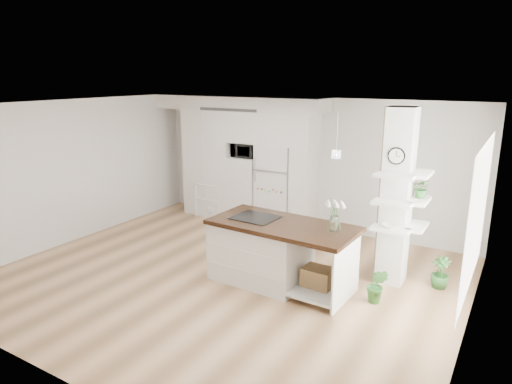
# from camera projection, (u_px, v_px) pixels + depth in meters

# --- Properties ---
(floor) EXTENTS (7.00, 6.00, 0.01)m
(floor) POSITION_uv_depth(u_px,v_px,m) (226.00, 277.00, 7.31)
(floor) COLOR tan
(floor) RESTS_ON ground
(room) EXTENTS (7.04, 6.04, 2.72)m
(room) POSITION_uv_depth(u_px,v_px,m) (224.00, 163.00, 6.85)
(room) COLOR white
(room) RESTS_ON ground
(cabinet_wall) EXTENTS (4.00, 0.71, 2.70)m
(cabinet_wall) POSITION_uv_depth(u_px,v_px,m) (240.00, 152.00, 9.87)
(cabinet_wall) COLOR white
(cabinet_wall) RESTS_ON floor
(refrigerator) EXTENTS (0.78, 0.69, 1.75)m
(refrigerator) POSITION_uv_depth(u_px,v_px,m) (277.00, 186.00, 9.58)
(refrigerator) COLOR white
(refrigerator) RESTS_ON floor
(column) EXTENTS (0.69, 0.90, 2.70)m
(column) POSITION_uv_depth(u_px,v_px,m) (401.00, 200.00, 6.73)
(column) COLOR silver
(column) RESTS_ON floor
(window) EXTENTS (0.00, 2.40, 2.40)m
(window) POSITION_uv_depth(u_px,v_px,m) (478.00, 216.00, 5.45)
(window) COLOR white
(window) RESTS_ON room
(pendant_light) EXTENTS (0.12, 0.12, 0.10)m
(pendant_light) POSITION_uv_depth(u_px,v_px,m) (335.00, 154.00, 6.06)
(pendant_light) COLOR white
(pendant_light) RESTS_ON room
(kitchen_island) EXTENTS (2.25, 1.14, 1.56)m
(kitchen_island) POSITION_uv_depth(u_px,v_px,m) (268.00, 250.00, 7.05)
(kitchen_island) COLOR white
(kitchen_island) RESTS_ON floor
(bookshelf) EXTENTS (0.68, 0.44, 0.77)m
(bookshelf) POSITION_uv_depth(u_px,v_px,m) (212.00, 202.00, 10.35)
(bookshelf) COLOR white
(bookshelf) RESTS_ON floor
(floor_plant_a) EXTENTS (0.30, 0.24, 0.53)m
(floor_plant_a) POSITION_uv_depth(u_px,v_px,m) (377.00, 285.00, 6.41)
(floor_plant_a) COLOR #2A6227
(floor_plant_a) RESTS_ON floor
(floor_plant_b) EXTENTS (0.35, 0.35, 0.49)m
(floor_plant_b) POSITION_uv_depth(u_px,v_px,m) (440.00, 272.00, 6.88)
(floor_plant_b) COLOR #2A6227
(floor_plant_b) RESTS_ON floor
(microwave) EXTENTS (0.54, 0.37, 0.30)m
(microwave) POSITION_uv_depth(u_px,v_px,m) (245.00, 150.00, 9.73)
(microwave) COLOR #2D2D2D
(microwave) RESTS_ON cabinet_wall
(shelf_plant) EXTENTS (0.27, 0.23, 0.30)m
(shelf_plant) POSITION_uv_depth(u_px,v_px,m) (422.00, 188.00, 6.70)
(shelf_plant) COLOR #2A6227
(shelf_plant) RESTS_ON column
(decor_bowl) EXTENTS (0.22, 0.22, 0.05)m
(decor_bowl) POSITION_uv_depth(u_px,v_px,m) (389.00, 226.00, 6.66)
(decor_bowl) COLOR white
(decor_bowl) RESTS_ON column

